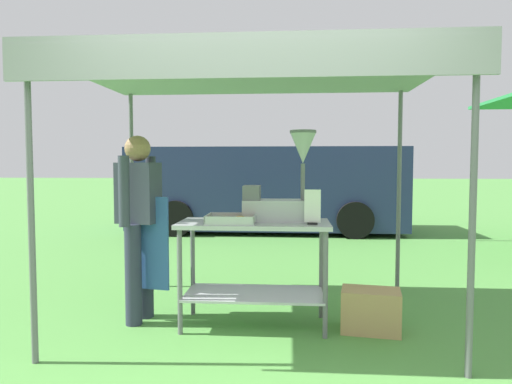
{
  "coord_description": "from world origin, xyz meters",
  "views": [
    {
      "loc": [
        0.25,
        -2.58,
        1.37
      ],
      "look_at": [
        -0.06,
        1.47,
        1.12
      ],
      "focal_mm": 32.54,
      "sensor_mm": 36.0,
      "label": 1
    }
  ],
  "objects_px": {
    "donut_tray": "(233,220)",
    "menu_sign": "(312,209)",
    "supply_crate": "(371,311)",
    "van_navy": "(268,188)",
    "stall_canopy": "(255,77)",
    "vendor": "(139,218)",
    "donut_fryer": "(282,191)",
    "donut_cart": "(254,250)"
  },
  "relations": [
    {
      "from": "stall_canopy",
      "to": "donut_fryer",
      "type": "distance_m",
      "value": 0.99
    },
    {
      "from": "donut_fryer",
      "to": "supply_crate",
      "type": "xyz_separation_m",
      "value": [
        0.73,
        -0.13,
        -0.97
      ]
    },
    {
      "from": "supply_crate",
      "to": "van_navy",
      "type": "relative_size",
      "value": 0.09
    },
    {
      "from": "donut_cart",
      "to": "supply_crate",
      "type": "height_order",
      "value": "donut_cart"
    },
    {
      "from": "stall_canopy",
      "to": "supply_crate",
      "type": "height_order",
      "value": "stall_canopy"
    },
    {
      "from": "donut_fryer",
      "to": "menu_sign",
      "type": "bearing_deg",
      "value": -39.49
    },
    {
      "from": "vendor",
      "to": "supply_crate",
      "type": "height_order",
      "value": "vendor"
    },
    {
      "from": "donut_tray",
      "to": "menu_sign",
      "type": "xyz_separation_m",
      "value": [
        0.64,
        -0.02,
        0.1
      ]
    },
    {
      "from": "stall_canopy",
      "to": "donut_tray",
      "type": "relative_size",
      "value": 7.65
    },
    {
      "from": "vendor",
      "to": "supply_crate",
      "type": "bearing_deg",
      "value": -3.28
    },
    {
      "from": "donut_cart",
      "to": "menu_sign",
      "type": "distance_m",
      "value": 0.61
    },
    {
      "from": "stall_canopy",
      "to": "menu_sign",
      "type": "relative_size",
      "value": 11.09
    },
    {
      "from": "donut_tray",
      "to": "supply_crate",
      "type": "distance_m",
      "value": 1.35
    },
    {
      "from": "donut_fryer",
      "to": "van_navy",
      "type": "distance_m",
      "value": 5.61
    },
    {
      "from": "menu_sign",
      "to": "van_navy",
      "type": "height_order",
      "value": "van_navy"
    },
    {
      "from": "menu_sign",
      "to": "van_navy",
      "type": "bearing_deg",
      "value": 96.42
    },
    {
      "from": "donut_cart",
      "to": "van_navy",
      "type": "distance_m",
      "value": 5.67
    },
    {
      "from": "menu_sign",
      "to": "van_navy",
      "type": "distance_m",
      "value": 5.84
    },
    {
      "from": "donut_fryer",
      "to": "van_navy",
      "type": "height_order",
      "value": "van_navy"
    },
    {
      "from": "supply_crate",
      "to": "van_navy",
      "type": "xyz_separation_m",
      "value": [
        -1.13,
        5.73,
        0.71
      ]
    },
    {
      "from": "vendor",
      "to": "stall_canopy",
      "type": "bearing_deg",
      "value": 3.04
    },
    {
      "from": "donut_cart",
      "to": "vendor",
      "type": "height_order",
      "value": "vendor"
    },
    {
      "from": "donut_cart",
      "to": "van_navy",
      "type": "relative_size",
      "value": 0.23
    },
    {
      "from": "donut_fryer",
      "to": "van_navy",
      "type": "xyz_separation_m",
      "value": [
        -0.4,
        5.59,
        -0.26
      ]
    },
    {
      "from": "menu_sign",
      "to": "donut_tray",
      "type": "bearing_deg",
      "value": 178.53
    },
    {
      "from": "stall_canopy",
      "to": "vendor",
      "type": "height_order",
      "value": "stall_canopy"
    },
    {
      "from": "supply_crate",
      "to": "donut_fryer",
      "type": "bearing_deg",
      "value": 169.71
    },
    {
      "from": "stall_canopy",
      "to": "donut_fryer",
      "type": "height_order",
      "value": "stall_canopy"
    },
    {
      "from": "menu_sign",
      "to": "supply_crate",
      "type": "xyz_separation_m",
      "value": [
        0.48,
        0.07,
        -0.83
      ]
    },
    {
      "from": "stall_canopy",
      "to": "van_navy",
      "type": "bearing_deg",
      "value": 91.79
    },
    {
      "from": "donut_fryer",
      "to": "vendor",
      "type": "height_order",
      "value": "donut_fryer"
    },
    {
      "from": "donut_fryer",
      "to": "vendor",
      "type": "bearing_deg",
      "value": -179.05
    },
    {
      "from": "vendor",
      "to": "supply_crate",
      "type": "xyz_separation_m",
      "value": [
        1.96,
        -0.11,
        -0.73
      ]
    },
    {
      "from": "supply_crate",
      "to": "donut_cart",
      "type": "bearing_deg",
      "value": 176.01
    },
    {
      "from": "donut_tray",
      "to": "van_navy",
      "type": "distance_m",
      "value": 5.78
    },
    {
      "from": "donut_cart",
      "to": "donut_fryer",
      "type": "bearing_deg",
      "value": 15.91
    },
    {
      "from": "vendor",
      "to": "van_navy",
      "type": "xyz_separation_m",
      "value": [
        0.83,
        5.61,
        -0.03
      ]
    },
    {
      "from": "donut_tray",
      "to": "van_navy",
      "type": "relative_size",
      "value": 0.07
    },
    {
      "from": "supply_crate",
      "to": "van_navy",
      "type": "bearing_deg",
      "value": 101.2
    },
    {
      "from": "donut_tray",
      "to": "menu_sign",
      "type": "distance_m",
      "value": 0.65
    },
    {
      "from": "donut_cart",
      "to": "stall_canopy",
      "type": "bearing_deg",
      "value": 90.0
    },
    {
      "from": "stall_canopy",
      "to": "donut_tray",
      "type": "xyz_separation_m",
      "value": [
        -0.17,
        -0.22,
        -1.19
      ]
    }
  ]
}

